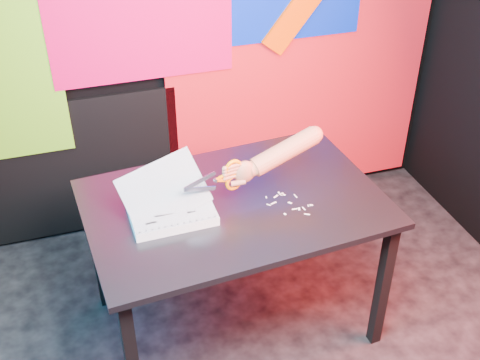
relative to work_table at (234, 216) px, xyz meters
name	(u,v)px	position (x,y,z in m)	size (l,w,h in m)	color
room	(297,137)	(0.05, -0.52, 0.68)	(3.01, 3.01, 2.71)	black
backdrop	(202,69)	(0.11, 0.95, 0.29)	(2.88, 0.05, 2.08)	red
work_table	(234,216)	(0.00, 0.00, 0.00)	(1.35, 0.95, 0.75)	black
printout_stack	(171,211)	(-0.29, -0.02, 0.11)	(0.39, 0.27, 0.27)	silver
scissors	(230,176)	(-0.02, -0.01, 0.23)	(0.27, 0.06, 0.15)	#9DA8C3
hand_forearm	(278,154)	(0.21, 0.03, 0.27)	(0.48, 0.14, 0.18)	#B85D4E
paper_clippings	(288,202)	(0.22, -0.08, 0.08)	(0.19, 0.20, 0.00)	silver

